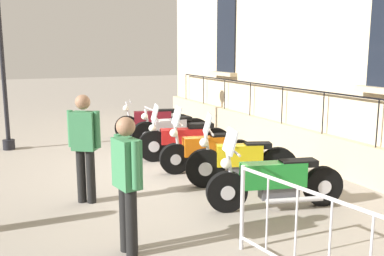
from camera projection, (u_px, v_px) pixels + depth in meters
ground_plane at (186, 166)px, 8.96m from camera, size 60.00×60.00×0.00m
motorcycle_maroon at (154, 123)px, 11.60m from camera, size 2.09×0.75×1.06m
motorcycle_silver at (171, 131)px, 10.52m from camera, size 2.01×0.71×1.03m
motorcycle_red at (185, 140)px, 9.43m from camera, size 2.06×0.81×1.24m
motorcycle_orange at (207, 151)px, 8.51m from camera, size 1.94×0.68×1.32m
motorcycle_yellow at (241, 162)px, 7.58m from camera, size 1.92×0.84×1.31m
motorcycle_green at (275, 181)px, 6.51m from camera, size 2.11×0.81×1.25m
lamppost at (1, 46)px, 10.04m from camera, size 0.32×0.32×4.44m
crowd_barrier at (312, 237)px, 4.26m from camera, size 0.37×2.18×1.05m
pedestrian_standing at (127, 178)px, 4.98m from camera, size 0.28×0.52×1.65m
pedestrian_walking at (85, 142)px, 6.69m from camera, size 0.45×0.39×1.72m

